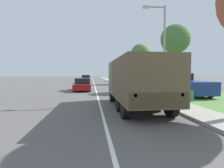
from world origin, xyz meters
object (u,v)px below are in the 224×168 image
Objects in this scene: car_second_ahead at (86,80)px; pickup_truck at (185,85)px; car_nearest_ahead at (83,85)px; military_truck at (136,80)px; lamp_post at (161,43)px.

pickup_truck is (9.56, -21.01, 0.17)m from car_second_ahead.
car_nearest_ahead is 15.74m from car_second_ahead.
car_nearest_ahead is 1.00× the size of car_second_ahead.
military_truck reaches higher than pickup_truck.
military_truck is 1.20× the size of pickup_truck.
car_second_ahead is at bearing 114.48° from pickup_truck.
military_truck is 26.74m from car_second_ahead.
lamp_post is (-3.41, -2.69, 3.20)m from pickup_truck.
car_nearest_ahead is 10.83m from pickup_truck.
car_second_ahead is 24.71m from lamp_post.
pickup_truck reaches higher than car_nearest_ahead.
lamp_post is at bearing -141.74° from pickup_truck.
car_second_ahead reaches higher than car_nearest_ahead.
military_truck is 1.47× the size of car_second_ahead.
car_nearest_ahead is 0.81× the size of pickup_truck.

